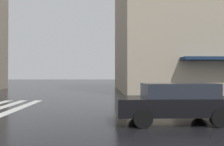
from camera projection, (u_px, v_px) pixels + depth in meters
car_black at (175, 102)px, 8.45m from camera, size 1.85×4.10×1.41m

